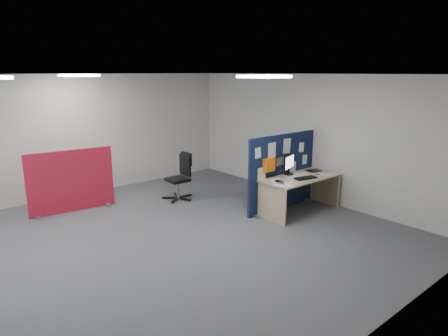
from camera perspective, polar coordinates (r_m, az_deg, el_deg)
floor at (r=6.49m, az=-14.23°, el=-11.82°), size 9.00×9.00×0.00m
ceiling at (r=5.89m, az=-15.78°, el=12.70°), size 9.00×7.00×0.02m
wall_back at (r=9.28m, az=-24.45°, el=3.76°), size 9.00×0.02×2.70m
wall_front at (r=3.39m, az=12.31°, el=-10.94°), size 9.00×0.02×2.70m
wall_right at (r=8.90m, az=12.10°, el=4.31°), size 0.02×7.00×2.70m
ceiling_lights at (r=6.63m, az=-15.60°, el=12.50°), size 4.10×4.10×0.04m
navy_divider at (r=8.14m, az=8.23°, el=-0.55°), size 1.86×0.30×1.53m
main_desk at (r=8.06m, az=10.63°, el=-2.36°), size 1.71×0.76×0.73m
monitor_main at (r=8.07m, az=9.29°, el=0.62°), size 0.44×0.19×0.40m
keyboard at (r=7.87m, az=11.58°, el=-1.40°), size 0.48×0.28×0.02m
mouse at (r=8.19m, az=13.09°, el=-0.87°), size 0.11×0.09×0.03m
paper_tray at (r=8.51m, az=12.71°, el=-0.36°), size 0.32×0.27×0.01m
red_divider at (r=8.50m, az=-20.97°, el=-1.83°), size 1.66×0.30×1.25m
office_chair at (r=8.79m, az=-6.10°, el=-0.77°), size 0.64×0.67×1.00m
desk_papers at (r=7.68m, az=9.64°, el=-1.76°), size 1.46×0.63×0.00m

